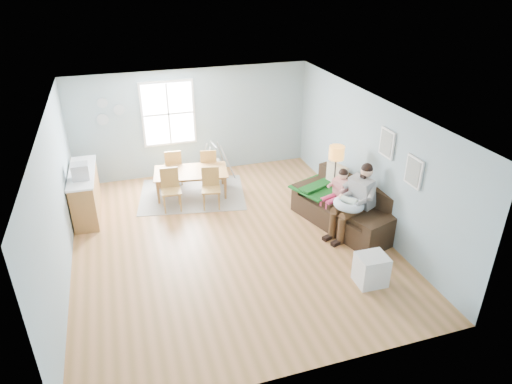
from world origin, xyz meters
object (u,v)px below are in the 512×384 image
object	(u,v)px
chair_se	(211,185)
chair_nw	(173,165)
counter	(85,192)
baby_swing	(215,161)
storage_cube	(371,270)
chair_sw	(170,186)
monitor	(80,171)
sofa	(347,211)
chair_ne	(209,164)
floor_lamp	(336,159)
dining_table	(192,183)
father	(356,199)
toddler	(338,188)

from	to	relation	value
chair_se	chair_nw	world-z (taller)	chair_nw
counter	baby_swing	bearing A→B (deg)	19.40
storage_cube	chair_sw	distance (m)	4.73
monitor	sofa	bearing A→B (deg)	-19.22
storage_cube	chair_ne	distance (m)	5.09
chair_se	baby_swing	bearing A→B (deg)	74.29
storage_cube	counter	xyz separation A→B (m)	(-4.69, 4.06, 0.23)
storage_cube	chair_se	distance (m)	4.11
chair_se	counter	xyz separation A→B (m)	(-2.68, 0.48, -0.01)
counter	baby_swing	distance (m)	3.32
floor_lamp	dining_table	xyz separation A→B (m)	(-2.79, 1.82, -1.01)
father	chair_nw	bearing A→B (deg)	132.81
chair_ne	chair_sw	bearing A→B (deg)	-136.86
counter	floor_lamp	bearing A→B (deg)	-17.54
floor_lamp	counter	size ratio (longest dim) A/B	0.87
chair_se	chair_nw	bearing A→B (deg)	115.49
storage_cube	monitor	size ratio (longest dim) A/B	1.61
chair_nw	toddler	bearing A→B (deg)	-43.11
floor_lamp	monitor	distance (m)	5.30
counter	father	bearing A→B (deg)	-25.97
toddler	dining_table	xyz separation A→B (m)	(-2.71, 2.16, -0.50)
dining_table	floor_lamp	bearing A→B (deg)	-24.37
storage_cube	chair_se	size ratio (longest dim) A/B	0.61
chair_sw	monitor	xyz separation A→B (m)	(-1.80, -0.03, 0.63)
dining_table	monitor	bearing A→B (deg)	-158.45
chair_nw	floor_lamp	bearing A→B (deg)	-38.68
chair_ne	monitor	world-z (taller)	monitor
counter	monitor	world-z (taller)	monitor
storage_cube	counter	size ratio (longest dim) A/B	0.31
chair_sw	chair_ne	bearing A→B (deg)	43.14
sofa	father	world-z (taller)	father
chair_ne	monitor	distance (m)	3.14
father	chair_ne	distance (m)	3.96
chair_sw	chair_ne	distance (m)	1.50
baby_swing	father	bearing A→B (deg)	-60.51
sofa	baby_swing	bearing A→B (deg)	122.64
father	chair_se	bearing A→B (deg)	140.71
storage_cube	chair_nw	distance (m)	5.59
chair_ne	floor_lamp	bearing A→B (deg)	-45.99
chair_sw	counter	xyz separation A→B (m)	(-1.80, 0.32, -0.03)
chair_nw	baby_swing	bearing A→B (deg)	12.51
chair_ne	sofa	bearing A→B (deg)	-51.01
father	floor_lamp	size ratio (longest dim) A/B	0.95
dining_table	baby_swing	bearing A→B (deg)	58.43
dining_table	toddler	bearing A→B (deg)	-29.88
storage_cube	toddler	bearing A→B (deg)	79.60
floor_lamp	father	bearing A→B (deg)	-88.42
dining_table	chair_se	xyz separation A→B (m)	(0.33, -0.67, 0.22)
father	chair_nw	size ratio (longest dim) A/B	1.61
floor_lamp	storage_cube	xyz separation A→B (m)	(-0.46, -2.43, -1.03)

